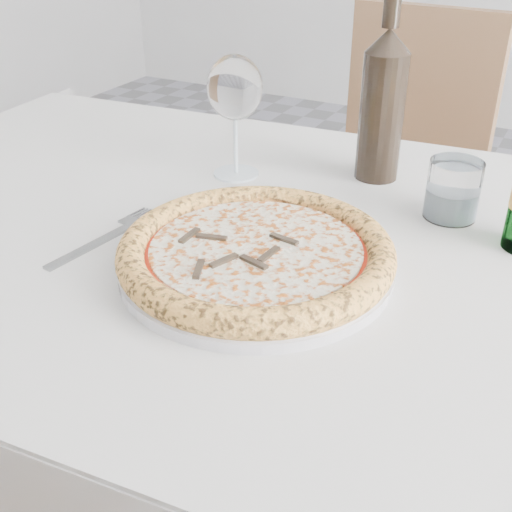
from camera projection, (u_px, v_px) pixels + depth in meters
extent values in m
cube|color=brown|center=(289.00, 253.00, 0.89)|extent=(1.53, 0.95, 0.04)
cube|color=silver|center=(290.00, 239.00, 0.88)|extent=(1.60, 1.02, 0.01)
cube|color=silver|center=(384.00, 194.00, 1.28)|extent=(1.53, 0.01, 0.22)
cylinder|color=brown|center=(106.00, 258.00, 1.63)|extent=(0.06, 0.06, 0.71)
cube|color=brown|center=(383.00, 214.00, 1.64)|extent=(0.42, 0.42, 0.04)
cube|color=brown|center=(420.00, 101.00, 1.64)|extent=(0.39, 0.07, 0.46)
cylinder|color=brown|center=(453.00, 281.00, 1.80)|extent=(0.04, 0.04, 0.43)
cylinder|color=brown|center=(410.00, 342.00, 1.56)|extent=(0.04, 0.04, 0.43)
cylinder|color=brown|center=(347.00, 250.00, 1.95)|extent=(0.04, 0.04, 0.43)
cylinder|color=brown|center=(292.00, 301.00, 1.71)|extent=(0.04, 0.04, 0.43)
cylinder|color=white|center=(256.00, 265.00, 0.80)|extent=(0.34, 0.34, 0.01)
torus|color=white|center=(256.00, 262.00, 0.80)|extent=(0.34, 0.34, 0.01)
cylinder|color=#BB8F43|center=(256.00, 256.00, 0.79)|extent=(0.33, 0.33, 0.01)
torus|color=gold|center=(256.00, 250.00, 0.79)|extent=(0.34, 0.34, 0.04)
cylinder|color=#AE0F00|center=(256.00, 250.00, 0.79)|extent=(0.29, 0.29, 0.00)
cylinder|color=white|center=(256.00, 248.00, 0.79)|extent=(0.26, 0.26, 0.00)
cube|color=#463626|center=(280.00, 251.00, 0.77)|extent=(0.04, 0.01, 0.00)
cube|color=#463626|center=(295.00, 237.00, 0.81)|extent=(0.03, 0.04, 0.00)
cube|color=#463626|center=(271.00, 219.00, 0.85)|extent=(0.02, 0.04, 0.00)
cube|color=#463626|center=(238.00, 233.00, 0.81)|extent=(0.04, 0.02, 0.00)
cube|color=#463626|center=(207.00, 244.00, 0.79)|extent=(0.04, 0.02, 0.00)
cube|color=#463626|center=(210.00, 271.00, 0.73)|extent=(0.02, 0.04, 0.00)
cube|color=#463626|center=(263.00, 264.00, 0.75)|extent=(0.03, 0.04, 0.00)
cube|color=gray|center=(90.00, 247.00, 0.85)|extent=(0.03, 0.15, 0.00)
cube|color=gray|center=(130.00, 220.00, 0.92)|extent=(0.03, 0.03, 0.00)
cylinder|color=gray|center=(137.00, 212.00, 0.94)|extent=(0.00, 0.04, 0.00)
cylinder|color=gray|center=(140.00, 212.00, 0.94)|extent=(0.00, 0.04, 0.00)
cylinder|color=gray|center=(144.00, 213.00, 0.94)|extent=(0.00, 0.04, 0.00)
cylinder|color=gray|center=(147.00, 214.00, 0.94)|extent=(0.00, 0.04, 0.00)
cylinder|color=white|center=(236.00, 173.00, 1.07)|extent=(0.08, 0.08, 0.00)
cylinder|color=white|center=(236.00, 144.00, 1.05)|extent=(0.01, 0.01, 0.10)
ellipsoid|color=white|center=(235.00, 88.00, 1.00)|extent=(0.09, 0.09, 0.10)
cylinder|color=white|center=(453.00, 190.00, 0.91)|extent=(0.08, 0.08, 0.09)
cylinder|color=silver|center=(451.00, 203.00, 0.92)|extent=(0.07, 0.07, 0.04)
cylinder|color=black|center=(381.00, 118.00, 1.01)|extent=(0.07, 0.07, 0.20)
cone|color=black|center=(389.00, 40.00, 0.95)|extent=(0.07, 0.07, 0.04)
cylinder|color=black|center=(392.00, 9.00, 0.93)|extent=(0.03, 0.03, 0.05)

